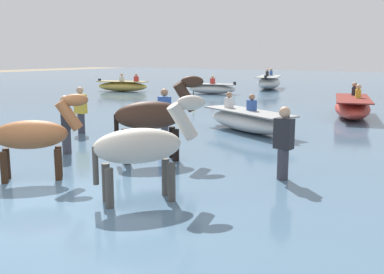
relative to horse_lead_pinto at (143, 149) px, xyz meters
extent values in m
plane|color=#84755B|center=(-1.34, -1.03, -1.13)|extent=(120.00, 120.00, 0.00)
cube|color=slate|center=(-1.34, 8.97, -0.97)|extent=(90.00, 90.00, 0.32)
ellipsoid|color=beige|center=(-0.05, -0.06, 0.05)|extent=(1.17, 1.35, 0.54)
cylinder|color=#45423C|center=(0.11, 0.41, -0.68)|extent=(0.12, 0.12, 0.91)
cylinder|color=#45423C|center=(0.37, 0.22, -0.68)|extent=(0.12, 0.12, 0.91)
cylinder|color=#45423C|center=(-0.46, -0.34, -0.68)|extent=(0.12, 0.12, 0.91)
cylinder|color=#45423C|center=(-0.20, -0.53, -0.68)|extent=(0.12, 0.12, 0.91)
cylinder|color=beige|center=(0.38, 0.50, 0.38)|extent=(0.46, 0.52, 0.61)
ellipsoid|color=beige|center=(0.46, 0.61, 0.66)|extent=(0.43, 0.48, 0.23)
cylinder|color=#45423C|center=(-0.43, -0.57, -0.20)|extent=(0.09, 0.09, 0.57)
ellipsoid|color=#382319|center=(-1.57, 2.10, 0.15)|extent=(1.33, 1.44, 0.58)
cylinder|color=black|center=(-1.37, 2.60, -0.63)|extent=(0.14, 0.14, 0.99)
cylinder|color=black|center=(-1.10, 2.38, -0.63)|extent=(0.14, 0.14, 0.99)
cylinder|color=black|center=(-2.03, 1.83, -0.63)|extent=(0.14, 0.14, 0.99)
cylinder|color=black|center=(-1.76, 1.60, -0.63)|extent=(0.14, 0.14, 0.99)
cylinder|color=#382319|center=(-1.07, 2.69, 0.52)|extent=(0.52, 0.56, 0.67)
ellipsoid|color=#382319|center=(-0.98, 2.80, 0.83)|extent=(0.48, 0.52, 0.25)
cylinder|color=black|center=(-2.02, 1.57, -0.12)|extent=(0.09, 0.09, 0.63)
ellipsoid|color=brown|center=(-2.42, -0.19, 0.00)|extent=(1.20, 1.24, 0.51)
cylinder|color=black|center=(-2.22, 0.25, -0.69)|extent=(0.12, 0.12, 0.87)
cylinder|color=black|center=(-2.00, 0.04, -0.69)|extent=(0.12, 0.12, 0.87)
cylinder|color=black|center=(-2.84, -0.41, -0.69)|extent=(0.12, 0.12, 0.87)
cylinder|color=black|center=(-2.61, -0.62, -0.69)|extent=(0.12, 0.12, 0.87)
cylinder|color=brown|center=(-1.96, 0.31, 0.32)|extent=(0.47, 0.48, 0.59)
ellipsoid|color=brown|center=(-1.87, 0.40, 0.59)|extent=(0.43, 0.45, 0.22)
ellipsoid|color=silver|center=(-1.52, 6.52, -0.53)|extent=(3.45, 2.38, 0.56)
cube|color=gray|center=(-1.52, 6.52, -0.23)|extent=(3.31, 2.28, 0.04)
cube|color=black|center=(-0.08, 5.82, -0.16)|extent=(0.18, 0.20, 0.18)
cube|color=white|center=(-2.37, 6.91, -0.06)|extent=(0.31, 0.28, 0.30)
sphere|color=#A37556|center=(-2.37, 6.91, 0.18)|extent=(0.18, 0.18, 0.18)
cube|color=#3356A8|center=(-1.46, 6.64, -0.06)|extent=(0.31, 0.28, 0.30)
sphere|color=#A37556|center=(-1.46, 6.64, 0.18)|extent=(0.18, 0.18, 0.18)
ellipsoid|color=#BC382D|center=(0.23, 11.24, -0.49)|extent=(2.23, 4.04, 0.65)
cube|color=maroon|center=(0.23, 11.24, -0.14)|extent=(2.14, 3.88, 0.04)
cube|color=#232328|center=(0.00, 12.30, 0.03)|extent=(0.25, 0.30, 0.30)
sphere|color=#A37556|center=(0.00, 12.30, 0.27)|extent=(0.18, 0.18, 0.18)
cube|color=gold|center=(0.39, 11.29, 0.03)|extent=(0.25, 0.30, 0.30)
sphere|color=tan|center=(0.39, 11.29, 0.27)|extent=(0.18, 0.18, 0.18)
ellipsoid|color=silver|center=(-7.74, 21.89, -0.43)|extent=(2.56, 4.25, 0.77)
cube|color=gray|center=(-7.74, 21.89, -0.02)|extent=(2.46, 4.08, 0.04)
cube|color=black|center=(-7.15, 20.05, 0.05)|extent=(0.19, 0.16, 0.18)
cube|color=#3356A8|center=(-8.07, 22.96, 0.15)|extent=(0.25, 0.30, 0.30)
sphere|color=tan|center=(-8.07, 22.96, 0.39)|extent=(0.18, 0.18, 0.18)
cube|color=#232328|center=(-7.85, 21.85, 0.15)|extent=(0.25, 0.30, 0.30)
sphere|color=tan|center=(-7.85, 21.85, 0.39)|extent=(0.18, 0.18, 0.18)
ellipsoid|color=silver|center=(-8.87, 16.65, -0.55)|extent=(2.89, 1.62, 0.52)
cube|color=gray|center=(-8.87, 16.65, -0.27)|extent=(2.77, 1.56, 0.04)
cube|color=black|center=(-7.60, 16.99, -0.20)|extent=(0.16, 0.19, 0.18)
cube|color=red|center=(-8.90, 16.78, -0.10)|extent=(0.30, 0.24, 0.30)
sphere|color=beige|center=(-8.90, 16.78, 0.14)|extent=(0.18, 0.18, 0.18)
ellipsoid|color=gold|center=(-14.27, 15.16, -0.53)|extent=(3.26, 2.00, 0.57)
cube|color=olive|center=(-14.27, 15.16, -0.23)|extent=(3.13, 1.92, 0.04)
cube|color=black|center=(-15.67, 14.66, -0.16)|extent=(0.17, 0.19, 0.18)
cube|color=red|center=(-13.47, 15.51, -0.06)|extent=(0.31, 0.26, 0.30)
sphere|color=tan|center=(-13.47, 15.51, 0.18)|extent=(0.18, 0.18, 0.18)
cube|color=white|center=(-14.24, 15.08, -0.06)|extent=(0.31, 0.26, 0.30)
sphere|color=tan|center=(-14.24, 15.08, 0.18)|extent=(0.18, 0.18, 0.18)
cylinder|color=#383842|center=(1.30, 2.29, -0.69)|extent=(0.20, 0.20, 0.88)
cube|color=#232328|center=(1.30, 2.29, 0.02)|extent=(0.34, 0.23, 0.54)
sphere|color=tan|center=(1.30, 2.29, 0.40)|extent=(0.20, 0.20, 0.20)
cylinder|color=#383842|center=(-2.91, 4.37, -0.69)|extent=(0.20, 0.20, 0.88)
cube|color=#3356A8|center=(-2.91, 4.37, 0.02)|extent=(0.35, 0.25, 0.54)
sphere|color=#A37556|center=(-2.91, 4.37, 0.40)|extent=(0.20, 0.20, 0.20)
cylinder|color=#383842|center=(-3.57, 1.60, -0.69)|extent=(0.20, 0.20, 0.88)
cube|color=#232328|center=(-3.57, 1.60, 0.02)|extent=(0.38, 0.35, 0.54)
sphere|color=tan|center=(-3.57, 1.60, 0.40)|extent=(0.20, 0.20, 0.20)
cylinder|color=#383842|center=(-5.30, 3.62, -0.69)|extent=(0.20, 0.20, 0.88)
cube|color=gold|center=(-5.30, 3.62, 0.02)|extent=(0.35, 0.25, 0.54)
sphere|color=tan|center=(-5.30, 3.62, 0.40)|extent=(0.20, 0.20, 0.20)
sphere|color=yellow|center=(-6.46, 11.13, -0.67)|extent=(0.28, 0.28, 0.28)
cylinder|color=black|center=(-6.46, 11.13, -0.35)|extent=(0.04, 0.04, 0.37)
camera|label=1|loc=(4.26, -5.06, 1.40)|focal=41.92mm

